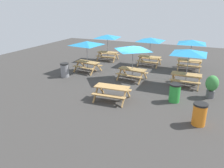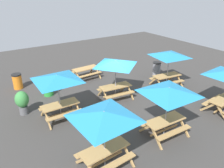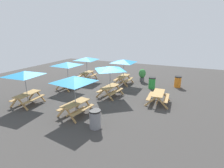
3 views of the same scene
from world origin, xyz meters
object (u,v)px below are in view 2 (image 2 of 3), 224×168
at_px(picnic_table_5, 57,81).
at_px(trash_bin_gray, 157,69).
at_px(trash_bin_orange, 17,81).
at_px(picnic_table_3, 116,66).
at_px(picnic_table_2, 104,119).
at_px(picnic_table_4, 169,57).
at_px(picnic_table_0, 86,71).
at_px(picnic_table_6, 168,94).
at_px(trash_bin_green, 48,88).
at_px(potted_plant_0, 22,101).

distance_m(picnic_table_5, trash_bin_gray, 8.23).
bearing_deg(trash_bin_orange, picnic_table_5, -77.79).
bearing_deg(picnic_table_3, picnic_table_2, -122.09).
distance_m(picnic_table_3, picnic_table_4, 3.72).
xyz_separation_m(picnic_table_0, picnic_table_2, (-3.20, -7.72, 1.43)).
height_order(picnic_table_5, trash_bin_gray, picnic_table_5).
bearing_deg(trash_bin_gray, picnic_table_2, -145.10).
distance_m(picnic_table_6, trash_bin_orange, 9.64).
xyz_separation_m(picnic_table_5, trash_bin_gray, (7.94, 1.55, -1.49)).
height_order(picnic_table_3, trash_bin_gray, picnic_table_3).
bearing_deg(picnic_table_2, trash_bin_gray, 31.87).
bearing_deg(trash_bin_green, picnic_table_6, -65.25).
bearing_deg(trash_bin_orange, picnic_table_6, -63.11).
xyz_separation_m(picnic_table_3, trash_bin_green, (-3.15, 2.49, -1.49)).
relative_size(picnic_table_4, trash_bin_green, 2.86).
distance_m(picnic_table_3, picnic_table_5, 3.45).
relative_size(picnic_table_2, trash_bin_green, 2.88).
distance_m(picnic_table_2, picnic_table_6, 3.13).
relative_size(picnic_table_5, potted_plant_0, 2.25).
height_order(trash_bin_orange, potted_plant_0, potted_plant_0).
xyz_separation_m(picnic_table_2, trash_bin_orange, (-1.18, 8.60, -1.49)).
bearing_deg(trash_bin_green, potted_plant_0, -142.27).
xyz_separation_m(picnic_table_2, trash_bin_green, (0.13, 6.62, -1.49)).
bearing_deg(potted_plant_0, trash_bin_orange, 82.63).
relative_size(trash_bin_gray, potted_plant_0, 0.78).
height_order(picnic_table_3, picnic_table_5, same).
distance_m(picnic_table_3, trash_bin_gray, 4.92).
xyz_separation_m(trash_bin_orange, trash_bin_gray, (8.96, -3.17, 0.00)).
height_order(picnic_table_4, picnic_table_5, same).
bearing_deg(trash_bin_green, trash_bin_orange, 123.36).
bearing_deg(trash_bin_green, picnic_table_2, -91.10).
relative_size(picnic_table_2, picnic_table_6, 1.00).
distance_m(picnic_table_0, trash_bin_orange, 4.46).
height_order(picnic_table_6, trash_bin_green, picnic_table_6).
xyz_separation_m(picnic_table_0, picnic_table_5, (-3.35, -3.84, 1.43)).
bearing_deg(trash_bin_green, picnic_table_4, -23.38).
bearing_deg(trash_bin_orange, trash_bin_gray, -19.46).
bearing_deg(potted_plant_0, picnic_table_6, -47.53).
xyz_separation_m(picnic_table_3, trash_bin_gray, (4.50, 1.30, -1.49)).
height_order(picnic_table_2, picnic_table_3, same).
bearing_deg(picnic_table_6, potted_plant_0, 135.27).
bearing_deg(potted_plant_0, picnic_table_4, -10.69).
bearing_deg(picnic_table_6, picnic_table_0, 92.30).
relative_size(picnic_table_3, picnic_table_6, 0.83).
xyz_separation_m(picnic_table_3, picnic_table_6, (-0.15, -4.03, 0.00)).
xyz_separation_m(picnic_table_2, picnic_table_6, (3.13, 0.10, 0.00)).
distance_m(picnic_table_4, picnic_table_6, 5.23).
relative_size(picnic_table_6, trash_bin_green, 2.88).
bearing_deg(picnic_table_5, trash_bin_orange, 102.73).
bearing_deg(picnic_table_3, trash_bin_orange, 141.30).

